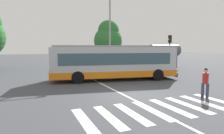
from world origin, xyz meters
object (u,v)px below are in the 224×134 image
at_px(city_transit_bus, 114,62).
at_px(twin_arm_street_lamp, 110,19).
at_px(parked_car_black, 67,65).
at_px(parked_car_teal, 108,63).
at_px(background_tree_right, 108,38).
at_px(pedestrian_crossing_street, 205,81).
at_px(bus_stop_shelter, 165,51).
at_px(traffic_light_far_corner, 170,47).
at_px(parked_car_red, 88,64).

relative_size(city_transit_bus, twin_arm_street_lamp, 1.10).
xyz_separation_m(parked_car_black, parked_car_teal, (5.46, -0.11, 0.00)).
relative_size(city_transit_bus, background_tree_right, 1.64).
height_order(pedestrian_crossing_street, bus_stop_shelter, bus_stop_shelter).
bearing_deg(background_tree_right, twin_arm_street_lamp, -109.86).
height_order(city_transit_bus, traffic_light_far_corner, traffic_light_far_corner).
xyz_separation_m(city_transit_bus, parked_car_teal, (2.84, 8.46, -0.82)).
bearing_deg(pedestrian_crossing_street, parked_car_black, 106.54).
xyz_separation_m(parked_car_red, bus_stop_shelter, (10.22, -2.38, 1.65)).
distance_m(city_transit_bus, parked_car_red, 8.51).
relative_size(parked_car_black, parked_car_teal, 1.00).
xyz_separation_m(pedestrian_crossing_street, parked_car_black, (-4.87, 16.39, -0.20)).
bearing_deg(traffic_light_far_corner, twin_arm_street_lamp, 156.07).
relative_size(parked_car_red, background_tree_right, 0.66).
height_order(parked_car_red, parked_car_teal, same).
height_order(traffic_light_far_corner, background_tree_right, background_tree_right).
xyz_separation_m(parked_car_black, twin_arm_street_lamp, (4.64, -2.72, 5.46)).
xyz_separation_m(parked_car_red, traffic_light_far_corner, (8.51, -5.50, 2.15)).
distance_m(parked_car_black, twin_arm_street_lamp, 7.66).
relative_size(pedestrian_crossing_street, bus_stop_shelter, 0.39).
height_order(parked_car_red, twin_arm_street_lamp, twin_arm_street_lamp).
distance_m(parked_car_teal, bus_stop_shelter, 7.94).
bearing_deg(traffic_light_far_corner, bus_stop_shelter, 61.23).
bearing_deg(parked_car_teal, pedestrian_crossing_street, -92.09).
bearing_deg(parked_car_black, parked_car_teal, -1.12).
height_order(parked_car_teal, background_tree_right, background_tree_right).
height_order(parked_car_black, bus_stop_shelter, bus_stop_shelter).
bearing_deg(traffic_light_far_corner, parked_car_teal, 135.97).
height_order(city_transit_bus, bus_stop_shelter, bus_stop_shelter).
height_order(city_transit_bus, parked_car_black, city_transit_bus).
xyz_separation_m(parked_car_red, parked_car_teal, (2.82, -0.01, 0.00)).
bearing_deg(twin_arm_street_lamp, city_transit_bus, -109.09).
relative_size(parked_car_black, twin_arm_street_lamp, 0.45).
height_order(city_transit_bus, parked_car_red, city_transit_bus).
height_order(city_transit_bus, twin_arm_street_lamp, twin_arm_street_lamp).
height_order(parked_car_black, parked_car_teal, same).
xyz_separation_m(pedestrian_crossing_street, parked_car_red, (-2.23, 16.29, -0.20)).
relative_size(parked_car_red, bus_stop_shelter, 1.01).
bearing_deg(parked_car_black, traffic_light_far_corner, -26.68).
relative_size(traffic_light_far_corner, bus_stop_shelter, 0.97).
height_order(city_transit_bus, parked_car_teal, city_transit_bus).
bearing_deg(parked_car_black, pedestrian_crossing_street, -73.46).
height_order(pedestrian_crossing_street, traffic_light_far_corner, traffic_light_far_corner).
bearing_deg(city_transit_bus, traffic_light_far_corner, 19.20).
distance_m(bus_stop_shelter, background_tree_right, 8.36).
bearing_deg(parked_car_red, parked_car_teal, -0.22).
relative_size(pedestrian_crossing_street, background_tree_right, 0.25).
relative_size(parked_car_black, traffic_light_far_corner, 1.05).
xyz_separation_m(parked_car_red, background_tree_right, (3.99, 2.85, 3.53)).
bearing_deg(traffic_light_far_corner, city_transit_bus, -160.80).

